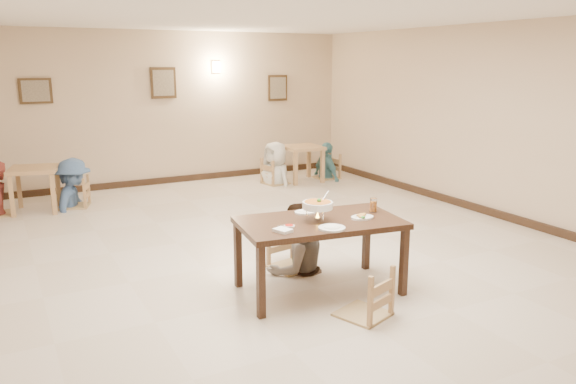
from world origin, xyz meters
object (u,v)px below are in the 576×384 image
bg_table_left (34,176)px  bg_diner_b (71,158)px  chair_far (291,230)px  drink_glass (373,205)px  chair_near (364,269)px  main_diner (297,203)px  bg_chair_rl (275,160)px  bg_chair_rr (327,155)px  main_table (320,227)px  bg_diner_c (275,142)px  curry_warmer (318,205)px  bg_diner_d (327,142)px  bg_table_right (302,153)px  bg_chair_lr (73,179)px

bg_table_left → bg_diner_b: 0.63m
chair_far → drink_glass: (0.63, -0.73, 0.39)m
chair_near → main_diner: (0.03, 1.38, 0.34)m
bg_chair_rl → bg_chair_rr: bearing=-102.2°
main_table → chair_near: size_ratio=1.89×
main_diner → chair_far: bearing=-72.7°
bg_chair_rl → bg_diner_c: bearing=-0.0°
curry_warmer → bg_table_left: 5.56m
bg_table_left → drink_glass: bearing=-58.1°
bg_chair_rl → bg_diner_d: size_ratio=0.63×
bg_chair_rr → chair_far: bearing=-36.6°
chair_far → main_table: bearing=-105.6°
chair_near → bg_diner_b: bg_diner_b is taller
chair_far → bg_table_right: chair_far is taller
bg_chair_rr → bg_diner_b: bearing=-89.9°
main_diner → bg_diner_d: size_ratio=1.07×
drink_glass → main_diner: bearing=132.7°
main_diner → main_table: bearing=77.0°
bg_diner_d → main_table: bearing=148.0°
drink_glass → bg_diner_d: bearing=63.5°
drink_glass → bg_chair_rl: size_ratio=0.16×
curry_warmer → drink_glass: 0.74m
main_diner → curry_warmer: (-0.13, -0.68, 0.14)m
bg_chair_rl → bg_diner_b: bg_diner_b is taller
main_table → bg_chair_rr: size_ratio=1.82×
bg_chair_rr → bg_diner_d: 0.27m
bg_chair_rr → bg_diner_c: 1.25m
bg_diner_d → bg_chair_rl: bearing=89.4°
drink_glass → bg_diner_b: (-2.52, 5.00, -0.03)m
bg_table_left → bg_diner_c: bg_diner_c is taller
chair_far → bg_chair_lr: size_ratio=0.98×
chair_far → drink_glass: 1.04m
main_diner → bg_chair_rl: (1.93, 4.42, -0.33)m
bg_chair_lr → bg_diner_b: size_ratio=0.58×
drink_glass → bg_diner_d: 5.64m
bg_diner_b → bg_diner_d: 5.04m
chair_far → drink_glass: size_ratio=6.11×
bg_diner_d → bg_table_left: bearing=91.0°
main_diner → bg_diner_b: (-1.92, 4.35, 0.02)m
drink_glass → bg_chair_lr: bg_chair_lr is taller
drink_glass → bg_diner_d: size_ratio=0.10×
curry_warmer → bg_diner_b: bg_diner_b is taller
bg_diner_b → bg_table_left: bearing=117.0°
bg_diner_b → main_diner: bearing=-130.0°
bg_chair_rr → bg_diner_d: (0.00, -0.00, 0.27)m
bg_table_right → bg_diner_d: (0.60, 0.02, 0.17)m
chair_far → chair_near: (0.01, -1.46, 0.00)m
chair_far → bg_chair_rl: size_ratio=0.99×
bg_chair_rl → bg_chair_lr: bearing=79.9°
main_diner → bg_chair_lr: main_diner is taller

